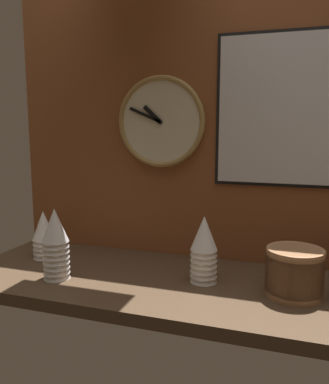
{
  "coord_description": "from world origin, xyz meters",
  "views": [
    {
      "loc": [
        0.31,
        -1.23,
        0.51
      ],
      "look_at": [
        -0.11,
        0.04,
        0.29
      ],
      "focal_mm": 38.0,
      "sensor_mm": 36.0,
      "label": 1
    }
  ],
  "objects": [
    {
      "name": "cup_stack_left",
      "position": [
        -0.44,
        -0.12,
        0.12
      ],
      "size": [
        0.09,
        0.09,
        0.24
      ],
      "color": "white",
      "rests_on": "ground_plane"
    },
    {
      "name": "bowl_stack_right",
      "position": [
        0.31,
        -0.01,
        0.08
      ],
      "size": [
        0.17,
        0.17,
        0.15
      ],
      "color": "#996B47",
      "rests_on": "ground_plane"
    },
    {
      "name": "menu_board",
      "position": [
        0.25,
        0.24,
        0.56
      ],
      "size": [
        0.48,
        0.01,
        0.53
      ],
      "color": "black"
    },
    {
      "name": "wall_clock",
      "position": [
        -0.19,
        0.23,
        0.52
      ],
      "size": [
        0.34,
        0.03,
        0.34
      ],
      "color": "beige"
    },
    {
      "name": "cup_stack_center_right",
      "position": [
        0.03,
        0.01,
        0.11
      ],
      "size": [
        0.09,
        0.09,
        0.22
      ],
      "color": "white",
      "rests_on": "ground_plane"
    },
    {
      "name": "wall_tiled_back",
      "position": [
        0.0,
        0.27,
        0.53
      ],
      "size": [
        1.6,
        0.03,
        1.05
      ],
      "color": "brown",
      "rests_on": "ground_plane"
    },
    {
      "name": "cup_stack_far_left",
      "position": [
        -0.61,
        0.05,
        0.09
      ],
      "size": [
        0.09,
        0.09,
        0.18
      ],
      "color": "white",
      "rests_on": "ground_plane"
    },
    {
      "name": "ground_plane",
      "position": [
        0.0,
        0.0,
        -0.02
      ],
      "size": [
        1.6,
        0.56,
        0.04
      ],
      "primitive_type": "cube",
      "color": "#4C3826"
    }
  ]
}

